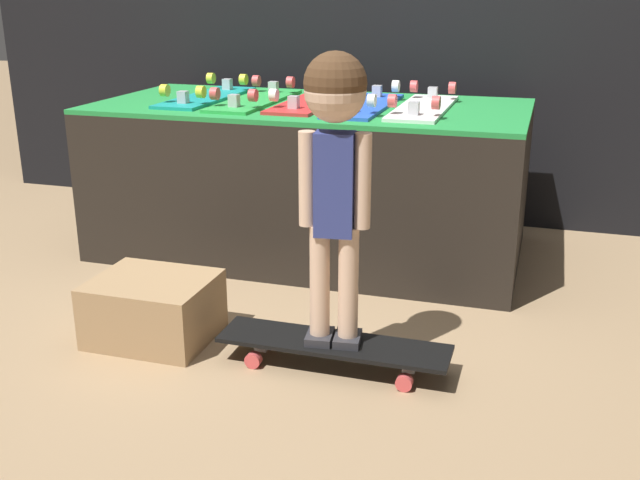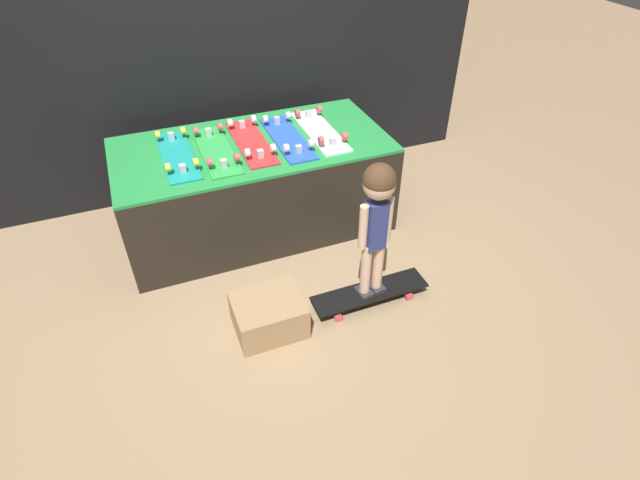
# 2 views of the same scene
# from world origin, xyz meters

# --- Properties ---
(ground_plane) EXTENTS (16.00, 16.00, 0.00)m
(ground_plane) POSITION_xyz_m (0.00, 0.00, 0.00)
(ground_plane) COLOR #9E7F5B
(back_wall) EXTENTS (4.22, 0.10, 2.62)m
(back_wall) POSITION_xyz_m (0.00, 1.27, 1.31)
(back_wall) COLOR black
(back_wall) RESTS_ON ground_plane
(display_rack) EXTENTS (1.89, 0.93, 0.68)m
(display_rack) POSITION_xyz_m (0.00, 0.56, 0.34)
(display_rack) COLOR black
(display_rack) RESTS_ON ground_plane
(skateboard_teal_on_rack) EXTENTS (0.20, 0.71, 0.09)m
(skateboard_teal_on_rack) POSITION_xyz_m (-0.50, 0.57, 0.70)
(skateboard_teal_on_rack) COLOR teal
(skateboard_teal_on_rack) RESTS_ON display_rack
(skateboard_green_on_rack) EXTENTS (0.20, 0.71, 0.09)m
(skateboard_green_on_rack) POSITION_xyz_m (-0.25, 0.53, 0.70)
(skateboard_green_on_rack) COLOR green
(skateboard_green_on_rack) RESTS_ON display_rack
(skateboard_red_on_rack) EXTENTS (0.20, 0.71, 0.09)m
(skateboard_red_on_rack) POSITION_xyz_m (0.00, 0.57, 0.70)
(skateboard_red_on_rack) COLOR red
(skateboard_red_on_rack) RESTS_ON display_rack
(skateboard_blue_on_rack) EXTENTS (0.20, 0.71, 0.09)m
(skateboard_blue_on_rack) POSITION_xyz_m (0.25, 0.54, 0.70)
(skateboard_blue_on_rack) COLOR blue
(skateboard_blue_on_rack) RESTS_ON display_rack
(skateboard_white_on_rack) EXTENTS (0.20, 0.71, 0.09)m
(skateboard_white_on_rack) POSITION_xyz_m (0.50, 0.55, 0.70)
(skateboard_white_on_rack) COLOR white
(skateboard_white_on_rack) RESTS_ON display_rack
(skateboard_on_floor) EXTENTS (0.75, 0.19, 0.09)m
(skateboard_on_floor) POSITION_xyz_m (0.42, -0.51, 0.07)
(skateboard_on_floor) COLOR black
(skateboard_on_floor) RESTS_ON ground_plane
(child) EXTENTS (0.22, 0.18, 0.91)m
(child) POSITION_xyz_m (0.42, -0.51, 0.73)
(child) COLOR #2D2D33
(child) RESTS_ON skateboard_on_floor
(storage_box) EXTENTS (0.40, 0.34, 0.22)m
(storage_box) POSITION_xyz_m (-0.24, -0.49, 0.11)
(storage_box) COLOR #A37F56
(storage_box) RESTS_ON ground_plane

